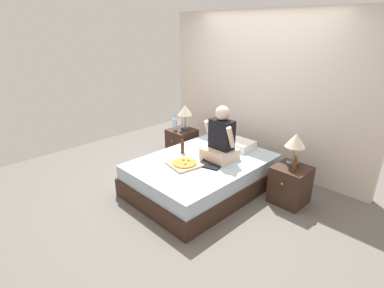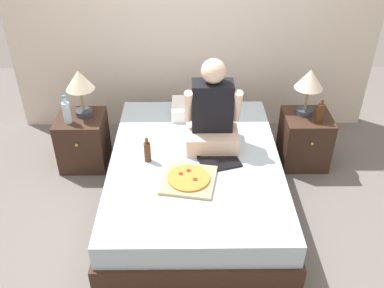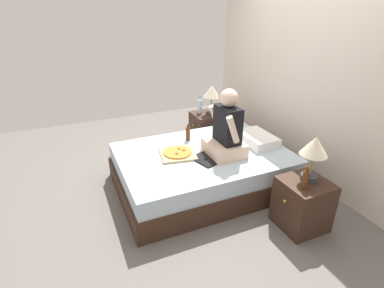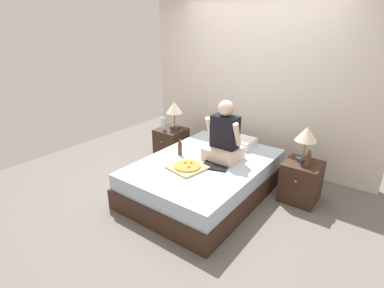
{
  "view_description": "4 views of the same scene",
  "coord_description": "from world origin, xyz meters",
  "px_view_note": "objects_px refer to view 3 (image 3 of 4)",
  "views": [
    {
      "loc": [
        2.68,
        -2.84,
        2.25
      ],
      "look_at": [
        0.02,
        -0.23,
        0.78
      ],
      "focal_mm": 28.0,
      "sensor_mm": 36.0,
      "label": 1
    },
    {
      "loc": [
        -0.06,
        -2.88,
        2.55
      ],
      "look_at": [
        -0.03,
        -0.19,
        0.73
      ],
      "focal_mm": 40.0,
      "sensor_mm": 36.0,
      "label": 2
    },
    {
      "loc": [
        2.87,
        -1.4,
        2.07
      ],
      "look_at": [
        0.14,
        -0.2,
        0.67
      ],
      "focal_mm": 28.0,
      "sensor_mm": 36.0,
      "label": 3
    },
    {
      "loc": [
        1.96,
        -2.92,
        2.11
      ],
      "look_at": [
        -0.13,
        -0.1,
        0.7
      ],
      "focal_mm": 28.0,
      "sensor_mm": 36.0,
      "label": 4
    }
  ],
  "objects_px": {
    "nightstand_right": "(302,204)",
    "laptop": "(210,157)",
    "bed": "(203,169)",
    "beer_bottle_on_bed": "(188,134)",
    "lamp_on_right_nightstand": "(314,149)",
    "water_bottle": "(200,106)",
    "beer_bottle": "(305,179)",
    "lamp_on_left_nightstand": "(212,93)",
    "nightstand_left": "(207,129)",
    "pizza_box": "(178,153)",
    "person_seated": "(226,131)"
  },
  "relations": [
    {
      "from": "nightstand_right",
      "to": "laptop",
      "type": "distance_m",
      "value": 1.1
    },
    {
      "from": "laptop",
      "to": "bed",
      "type": "bearing_deg",
      "value": -179.43
    },
    {
      "from": "nightstand_right",
      "to": "beer_bottle_on_bed",
      "type": "xyz_separation_m",
      "value": [
        -1.47,
        -0.62,
        0.29
      ]
    },
    {
      "from": "lamp_on_right_nightstand",
      "to": "water_bottle",
      "type": "bearing_deg",
      "value": -176.37
    },
    {
      "from": "beer_bottle_on_bed",
      "to": "bed",
      "type": "bearing_deg",
      "value": 4.21
    },
    {
      "from": "water_bottle",
      "to": "beer_bottle",
      "type": "xyz_separation_m",
      "value": [
        2.3,
        -0.01,
        -0.02
      ]
    },
    {
      "from": "beer_bottle",
      "to": "beer_bottle_on_bed",
      "type": "xyz_separation_m",
      "value": [
        -1.54,
        -0.52,
        -0.06
      ]
    },
    {
      "from": "lamp_on_left_nightstand",
      "to": "nightstand_right",
      "type": "height_order",
      "value": "lamp_on_left_nightstand"
    },
    {
      "from": "beer_bottle_on_bed",
      "to": "beer_bottle",
      "type": "bearing_deg",
      "value": 18.58
    },
    {
      "from": "nightstand_left",
      "to": "nightstand_right",
      "type": "bearing_deg",
      "value": 0.0
    },
    {
      "from": "nightstand_left",
      "to": "lamp_on_right_nightstand",
      "type": "xyz_separation_m",
      "value": [
        2.12,
        0.05,
        0.59
      ]
    },
    {
      "from": "bed",
      "to": "pizza_box",
      "type": "bearing_deg",
      "value": -100.35
    },
    {
      "from": "water_bottle",
      "to": "person_seated",
      "type": "xyz_separation_m",
      "value": [
        1.3,
        -0.28,
        0.12
      ]
    },
    {
      "from": "nightstand_right",
      "to": "pizza_box",
      "type": "distance_m",
      "value": 1.46
    },
    {
      "from": "pizza_box",
      "to": "laptop",
      "type": "bearing_deg",
      "value": 52.49
    },
    {
      "from": "lamp_on_right_nightstand",
      "to": "laptop",
      "type": "relative_size",
      "value": 0.92
    },
    {
      "from": "bed",
      "to": "lamp_on_left_nightstand",
      "type": "relative_size",
      "value": 4.52
    },
    {
      "from": "bed",
      "to": "laptop",
      "type": "height_order",
      "value": "laptop"
    },
    {
      "from": "laptop",
      "to": "pizza_box",
      "type": "bearing_deg",
      "value": -127.51
    },
    {
      "from": "bed",
      "to": "laptop",
      "type": "relative_size",
      "value": 4.16
    },
    {
      "from": "nightstand_left",
      "to": "beer_bottle",
      "type": "height_order",
      "value": "beer_bottle"
    },
    {
      "from": "bed",
      "to": "beer_bottle_on_bed",
      "type": "bearing_deg",
      "value": -175.79
    },
    {
      "from": "lamp_on_left_nightstand",
      "to": "beer_bottle",
      "type": "relative_size",
      "value": 1.96
    },
    {
      "from": "nightstand_right",
      "to": "pizza_box",
      "type": "xyz_separation_m",
      "value": [
        -1.13,
        -0.89,
        0.22
      ]
    },
    {
      "from": "bed",
      "to": "nightstand_right",
      "type": "relative_size",
      "value": 3.93
    },
    {
      "from": "nightstand_right",
      "to": "lamp_on_right_nightstand",
      "type": "relative_size",
      "value": 1.15
    },
    {
      "from": "beer_bottle",
      "to": "pizza_box",
      "type": "height_order",
      "value": "beer_bottle"
    },
    {
      "from": "nightstand_right",
      "to": "pizza_box",
      "type": "bearing_deg",
      "value": -141.82
    },
    {
      "from": "bed",
      "to": "laptop",
      "type": "bearing_deg",
      "value": 0.57
    },
    {
      "from": "water_bottle",
      "to": "pizza_box",
      "type": "distance_m",
      "value": 1.37
    },
    {
      "from": "person_seated",
      "to": "pizza_box",
      "type": "height_order",
      "value": "person_seated"
    },
    {
      "from": "nightstand_right",
      "to": "beer_bottle_on_bed",
      "type": "bearing_deg",
      "value": -157.21
    },
    {
      "from": "nightstand_right",
      "to": "person_seated",
      "type": "height_order",
      "value": "person_seated"
    },
    {
      "from": "water_bottle",
      "to": "laptop",
      "type": "relative_size",
      "value": 0.56
    },
    {
      "from": "bed",
      "to": "beer_bottle",
      "type": "relative_size",
      "value": 8.85
    },
    {
      "from": "laptop",
      "to": "lamp_on_right_nightstand",
      "type": "bearing_deg",
      "value": 36.21
    },
    {
      "from": "lamp_on_right_nightstand",
      "to": "laptop",
      "type": "distance_m",
      "value": 1.14
    },
    {
      "from": "bed",
      "to": "water_bottle",
      "type": "height_order",
      "value": "water_bottle"
    },
    {
      "from": "water_bottle",
      "to": "nightstand_right",
      "type": "relative_size",
      "value": 0.53
    },
    {
      "from": "lamp_on_left_nightstand",
      "to": "water_bottle",
      "type": "height_order",
      "value": "lamp_on_left_nightstand"
    },
    {
      "from": "bed",
      "to": "water_bottle",
      "type": "bearing_deg",
      "value": 156.72
    },
    {
      "from": "water_bottle",
      "to": "pizza_box",
      "type": "bearing_deg",
      "value": -35.99
    },
    {
      "from": "person_seated",
      "to": "bed",
      "type": "bearing_deg",
      "value": -123.7
    },
    {
      "from": "bed",
      "to": "person_seated",
      "type": "xyz_separation_m",
      "value": [
        0.15,
        0.22,
        0.52
      ]
    },
    {
      "from": "nightstand_left",
      "to": "pizza_box",
      "type": "distance_m",
      "value": 1.37
    },
    {
      "from": "water_bottle",
      "to": "person_seated",
      "type": "bearing_deg",
      "value": -12.11
    },
    {
      "from": "nightstand_right",
      "to": "lamp_on_right_nightstand",
      "type": "distance_m",
      "value": 0.59
    },
    {
      "from": "bed",
      "to": "beer_bottle",
      "type": "distance_m",
      "value": 1.31
    },
    {
      "from": "water_bottle",
      "to": "laptop",
      "type": "distance_m",
      "value": 1.43
    },
    {
      "from": "person_seated",
      "to": "water_bottle",
      "type": "bearing_deg",
      "value": 167.89
    }
  ]
}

